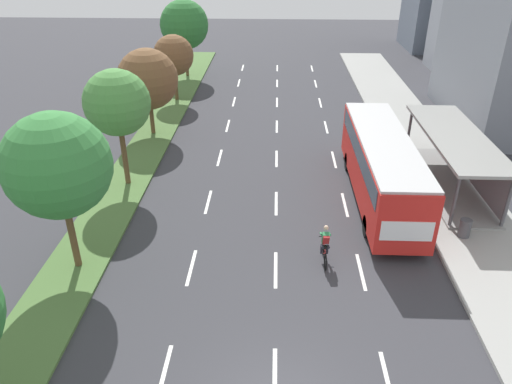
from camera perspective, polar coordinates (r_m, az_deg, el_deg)
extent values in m
cube|color=#4C7038|center=(32.78, -12.29, 5.92)|extent=(2.60, 52.00, 0.12)
cube|color=#9E9E99|center=(33.12, 18.74, 5.29)|extent=(4.50, 52.00, 0.15)
cube|color=white|center=(16.52, -10.82, -20.37)|extent=(0.14, 2.41, 0.01)
cube|color=white|center=(20.45, -7.64, -8.80)|extent=(0.14, 2.41, 0.01)
cube|color=white|center=(24.97, -5.66, -1.16)|extent=(0.14, 2.41, 0.01)
cube|color=white|center=(29.82, -4.32, 4.08)|extent=(0.14, 2.41, 0.01)
cube|color=white|center=(34.86, -3.35, 7.82)|extent=(0.14, 2.41, 0.01)
cube|color=white|center=(40.02, -2.62, 10.61)|extent=(0.14, 2.41, 0.01)
cube|color=white|center=(45.25, -2.04, 12.75)|extent=(0.14, 2.41, 0.01)
cube|color=white|center=(50.54, -1.58, 14.45)|extent=(0.14, 2.41, 0.01)
cube|color=white|center=(16.18, 2.23, -21.08)|extent=(0.14, 2.41, 0.01)
cube|color=white|center=(20.17, 2.33, -9.11)|extent=(0.14, 2.41, 0.01)
cube|color=white|center=(24.75, 2.40, -1.33)|extent=(0.14, 2.41, 0.01)
cube|color=white|center=(29.63, 2.44, 3.97)|extent=(0.14, 2.41, 0.01)
cube|color=white|center=(34.70, 2.47, 7.74)|extent=(0.14, 2.41, 0.01)
cube|color=white|center=(39.88, 2.49, 10.55)|extent=(0.14, 2.41, 0.01)
cube|color=white|center=(45.13, 2.51, 12.70)|extent=(0.14, 2.41, 0.01)
cube|color=white|center=(50.43, 2.52, 14.40)|extent=(0.14, 2.41, 0.01)
cube|color=white|center=(16.59, 15.27, -20.79)|extent=(0.14, 2.41, 0.01)
cube|color=white|center=(20.50, 12.29, -9.16)|extent=(0.14, 2.41, 0.01)
cube|color=white|center=(25.02, 10.44, -1.47)|extent=(0.14, 2.41, 0.01)
cube|color=white|center=(29.86, 9.18, 3.81)|extent=(0.14, 2.41, 0.01)
cube|color=white|center=(34.89, 8.27, 7.59)|extent=(0.14, 2.41, 0.01)
cube|color=white|center=(40.04, 7.59, 10.40)|extent=(0.14, 2.41, 0.01)
cube|color=white|center=(45.28, 7.05, 12.57)|extent=(0.14, 2.41, 0.01)
cube|color=white|center=(50.56, 6.62, 14.29)|extent=(0.14, 2.41, 0.01)
cube|color=gray|center=(28.23, 21.55, 0.99)|extent=(2.60, 9.18, 0.10)
cylinder|color=#56565B|center=(23.63, 22.42, -0.92)|extent=(0.16, 0.16, 2.60)
cylinder|color=#56565B|center=(31.14, 17.64, 6.95)|extent=(0.16, 0.16, 2.60)
cylinder|color=#56565B|center=(24.55, 27.59, -0.99)|extent=(0.16, 0.16, 2.60)
cylinder|color=#56565B|center=(31.84, 21.76, 6.72)|extent=(0.16, 0.16, 2.60)
cube|color=gray|center=(28.12, 24.42, 3.36)|extent=(0.10, 8.72, 2.34)
cube|color=gray|center=(27.17, 22.57, 6.09)|extent=(2.90, 9.58, 0.16)
cube|color=red|center=(25.09, 14.58, 2.91)|extent=(2.50, 11.20, 2.80)
cube|color=#2D3D4C|center=(24.75, 14.82, 4.69)|extent=(2.54, 10.30, 0.90)
cube|color=#B7B7B7|center=(24.52, 14.99, 5.99)|extent=(2.45, 10.98, 0.12)
cube|color=#2D3D4C|center=(30.05, 12.69, 8.17)|extent=(2.25, 0.06, 1.54)
cube|color=white|center=(20.41, 17.39, -4.46)|extent=(2.12, 0.04, 0.90)
cylinder|color=black|center=(28.55, 10.82, 3.56)|extent=(0.30, 1.00, 1.00)
cylinder|color=black|center=(28.96, 15.14, 3.42)|extent=(0.30, 1.00, 1.00)
cylinder|color=black|center=(22.52, 13.03, -3.94)|extent=(0.30, 1.00, 1.00)
cylinder|color=black|center=(23.05, 18.42, -3.96)|extent=(0.30, 1.00, 1.00)
torus|color=black|center=(21.05, 7.94, -6.39)|extent=(0.06, 0.72, 0.72)
torus|color=black|center=(20.17, 8.19, -8.18)|extent=(0.06, 0.72, 0.72)
cylinder|color=maroon|center=(20.45, 8.11, -6.63)|extent=(0.05, 0.94, 0.05)
cylinder|color=maroon|center=(20.47, 8.10, -7.21)|extent=(0.05, 0.57, 0.42)
cylinder|color=maroon|center=(20.27, 8.16, -6.91)|extent=(0.04, 0.04, 0.40)
cube|color=black|center=(20.16, 8.20, -6.45)|extent=(0.12, 0.24, 0.06)
cylinder|color=black|center=(20.70, 8.05, -5.22)|extent=(0.46, 0.04, 0.04)
cube|color=#2D844C|center=(20.12, 8.22, -5.38)|extent=(0.30, 0.36, 0.59)
cube|color=#A82323|center=(19.98, 8.27, -5.59)|extent=(0.26, 0.26, 0.42)
sphere|color=beige|center=(19.99, 8.28, -4.19)|extent=(0.20, 0.20, 0.20)
cylinder|color=#23232D|center=(20.31, 7.82, -6.37)|extent=(0.12, 0.42, 0.25)
cylinder|color=#23232D|center=(20.59, 7.73, -6.69)|extent=(0.10, 0.17, 0.41)
cylinder|color=#23232D|center=(20.33, 8.49, -6.37)|extent=(0.12, 0.42, 0.25)
cylinder|color=#23232D|center=(20.62, 8.40, -6.69)|extent=(0.10, 0.17, 0.41)
cylinder|color=#2D844C|center=(20.26, 7.70, -4.92)|extent=(0.09, 0.47, 0.28)
cylinder|color=#2D844C|center=(20.29, 8.66, -4.93)|extent=(0.09, 0.47, 0.28)
cylinder|color=brown|center=(20.72, -20.88, -4.64)|extent=(0.28, 0.28, 3.03)
sphere|color=#38843D|center=(19.33, -22.41, 2.93)|extent=(4.05, 4.05, 4.05)
cylinder|color=brown|center=(26.72, -15.26, 4.20)|extent=(0.28, 0.28, 3.26)
sphere|color=#4C8E42|center=(25.71, -16.08, 10.09)|extent=(3.39, 3.39, 3.39)
cylinder|color=brown|center=(33.57, -12.20, 8.62)|extent=(0.28, 0.28, 2.22)
sphere|color=brown|center=(32.81, -12.66, 12.86)|extent=(3.93, 3.93, 3.93)
cylinder|color=brown|center=(40.34, -9.44, 12.34)|extent=(0.28, 0.28, 2.37)
sphere|color=brown|center=(39.76, -9.71, 15.62)|extent=(3.15, 3.15, 3.15)
cylinder|color=brown|center=(47.34, -8.19, 15.21)|extent=(0.28, 0.28, 2.98)
sphere|color=#2D7533|center=(46.73, -8.47, 18.95)|extent=(4.38, 4.38, 4.38)
cylinder|color=#4C4C51|center=(23.60, 23.42, -3.93)|extent=(0.52, 0.52, 0.85)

